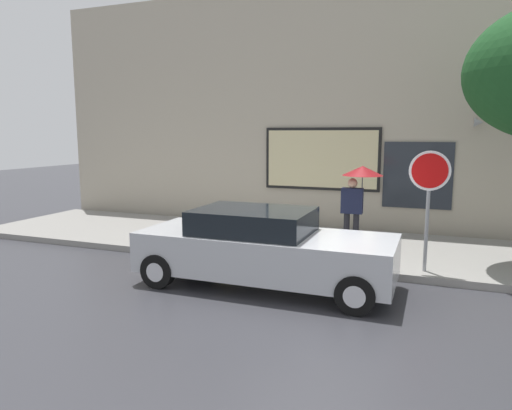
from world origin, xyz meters
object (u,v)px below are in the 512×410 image
parked_car (263,248)px  pedestrian_with_umbrella (359,184)px  fire_hydrant (224,233)px  stop_sign (429,187)px

parked_car → pedestrian_with_umbrella: bearing=66.1°
fire_hydrant → pedestrian_with_umbrella: size_ratio=0.37×
fire_hydrant → parked_car: bearing=-48.5°
fire_hydrant → stop_sign: 4.68m
fire_hydrant → stop_sign: bearing=-4.7°
parked_car → fire_hydrant: (-1.68, 1.90, -0.21)m
parked_car → fire_hydrant: parked_car is taller
parked_car → stop_sign: stop_sign is taller
fire_hydrant → pedestrian_with_umbrella: 3.32m
fire_hydrant → stop_sign: size_ratio=0.31×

